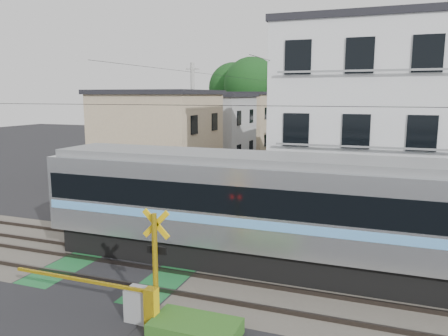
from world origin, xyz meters
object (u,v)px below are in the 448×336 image
at_px(crossing_signal_near, 141,297).
at_px(apartment_block, 389,122).
at_px(crossing_signal_far, 126,211).
at_px(pedestrian, 311,142).
at_px(commuter_train, 310,213).

xyz_separation_m(crossing_signal_near, apartment_block, (5.91, 13.15, 3.94)).
xyz_separation_m(crossing_signal_far, pedestrian, (3.52, 30.18, 0.24)).
xyz_separation_m(commuter_train, apartment_block, (2.35, 8.29, 2.57)).
relative_size(crossing_signal_near, crossing_signal_far, 1.00).
bearing_deg(pedestrian, crossing_signal_near, 88.45).
distance_m(commuter_train, crossing_signal_far, 9.18).
xyz_separation_m(crossing_signal_far, apartment_block, (11.09, 5.84, 3.94)).
distance_m(commuter_train, pedestrian, 33.07).
bearing_deg(crossing_signal_far, pedestrian, 83.35).
bearing_deg(pedestrian, crossing_signal_far, 79.27).
relative_size(commuter_train, crossing_signal_near, 4.02).
bearing_deg(apartment_block, commuter_train, -105.80).
bearing_deg(crossing_signal_near, pedestrian, 92.53).
bearing_deg(crossing_signal_near, apartment_block, 65.78).
height_order(crossing_signal_near, pedestrian, crossing_signal_near).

